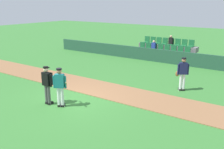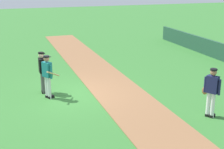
% 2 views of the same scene
% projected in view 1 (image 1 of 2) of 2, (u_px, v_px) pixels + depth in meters
% --- Properties ---
extents(ground_plane, '(80.00, 80.00, 0.00)m').
position_uv_depth(ground_plane, '(73.00, 100.00, 11.83)').
color(ground_plane, '#387A33').
extents(infield_dirt_path, '(28.00, 2.22, 0.03)m').
position_uv_depth(infield_dirt_path, '(99.00, 88.00, 13.42)').
color(infield_dirt_path, '#936642').
rests_on(infield_dirt_path, ground).
extents(dugout_fence, '(20.00, 0.16, 1.01)m').
position_uv_depth(dugout_fence, '(158.00, 56.00, 19.30)').
color(dugout_fence, '#234C38').
rests_on(dugout_fence, ground).
extents(stadium_bleachers, '(5.00, 2.10, 1.90)m').
position_uv_depth(stadium_bleachers, '(165.00, 53.00, 20.46)').
color(stadium_bleachers, slate).
rests_on(stadium_bleachers, ground).
extents(batter_teal_jersey, '(0.74, 0.70, 1.76)m').
position_uv_depth(batter_teal_jersey, '(60.00, 86.00, 10.80)').
color(batter_teal_jersey, white).
rests_on(batter_teal_jersey, ground).
extents(umpire_home_plate, '(0.59, 0.31, 1.76)m').
position_uv_depth(umpire_home_plate, '(47.00, 83.00, 11.08)').
color(umpire_home_plate, '#4C4C4C').
rests_on(umpire_home_plate, ground).
extents(runner_navy_jersey, '(0.63, 0.44, 1.76)m').
position_uv_depth(runner_navy_jersey, '(183.00, 73.00, 12.83)').
color(runner_navy_jersey, white).
rests_on(runner_navy_jersey, ground).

